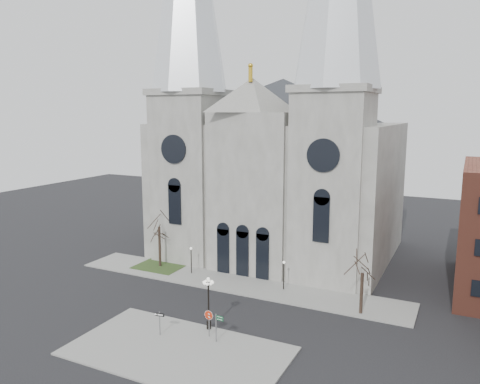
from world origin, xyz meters
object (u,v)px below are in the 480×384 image
at_px(stop_sign, 209,318).
at_px(globe_lamp, 208,297).
at_px(one_way_sign, 160,319).
at_px(street_name_sign, 217,326).

bearing_deg(stop_sign, globe_lamp, 145.23).
bearing_deg(globe_lamp, one_way_sign, -138.73).
relative_size(stop_sign, globe_lamp, 0.50).
xyz_separation_m(stop_sign, globe_lamp, (-0.77, 1.26, 1.33)).
distance_m(stop_sign, globe_lamp, 1.99).
relative_size(globe_lamp, one_way_sign, 2.28).
xyz_separation_m(one_way_sign, street_name_sign, (5.16, 1.06, 0.02)).
height_order(globe_lamp, street_name_sign, globe_lamp).
bearing_deg(street_name_sign, one_way_sign, -163.30).
height_order(globe_lamp, one_way_sign, globe_lamp).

